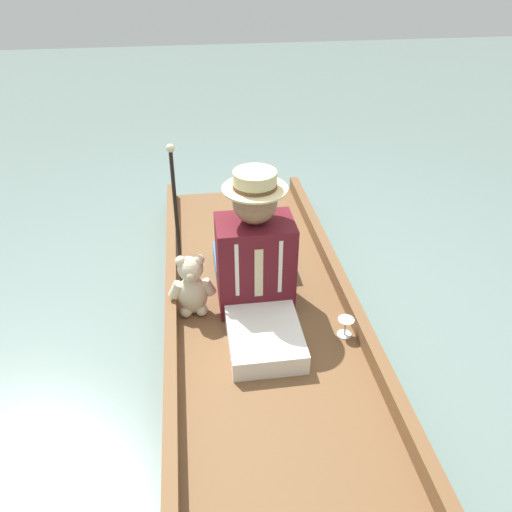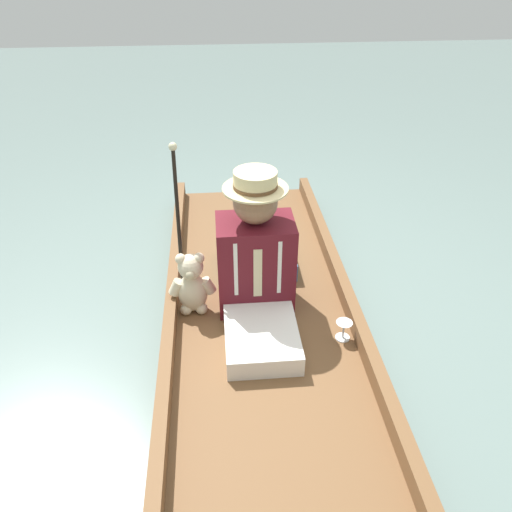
% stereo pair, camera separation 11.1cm
% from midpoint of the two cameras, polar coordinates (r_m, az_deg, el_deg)
% --- Properties ---
extents(ground_plane, '(16.00, 16.00, 0.00)m').
position_cam_midpoint_polar(ground_plane, '(2.90, 1.48, -6.92)').
color(ground_plane, slate).
extents(punt_boat, '(1.03, 2.84, 0.20)m').
position_cam_midpoint_polar(punt_boat, '(2.86, 1.50, -5.98)').
color(punt_boat, brown).
rests_on(punt_boat, ground_plane).
extents(seat_cushion, '(0.47, 0.33, 0.11)m').
position_cam_midpoint_polar(seat_cushion, '(3.07, 1.03, -0.55)').
color(seat_cushion, teal).
rests_on(seat_cushion, punt_boat).
extents(seated_person, '(0.40, 0.74, 0.80)m').
position_cam_midpoint_polar(seated_person, '(2.60, 1.27, -1.10)').
color(seated_person, white).
rests_on(seated_person, punt_boat).
extents(teddy_bear, '(0.26, 0.15, 0.37)m').
position_cam_midpoint_polar(teddy_bear, '(2.69, -6.15, -3.29)').
color(teddy_bear, beige).
rests_on(teddy_bear, punt_boat).
extents(wine_glass, '(0.08, 0.08, 0.11)m').
position_cam_midpoint_polar(wine_glass, '(2.60, 11.23, -7.96)').
color(wine_glass, silver).
rests_on(wine_glass, punt_boat).
extents(walking_cane, '(0.04, 0.27, 0.89)m').
position_cam_midpoint_polar(walking_cane, '(2.61, -7.70, 4.34)').
color(walking_cane, black).
rests_on(walking_cane, punt_boat).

